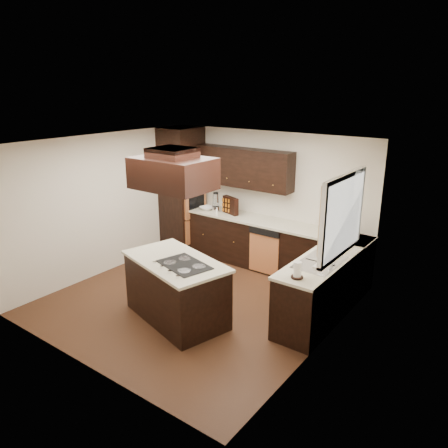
{
  "coord_description": "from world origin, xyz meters",
  "views": [
    {
      "loc": [
        4.06,
        -4.78,
        3.3
      ],
      "look_at": [
        0.1,
        0.6,
        1.15
      ],
      "focal_mm": 35.0,
      "sensor_mm": 36.0,
      "label": 1
    }
  ],
  "objects_px": {
    "island": "(176,291)",
    "spice_rack": "(231,205)",
    "range_hood": "(173,173)",
    "oven_column": "(182,198)"
  },
  "relations": [
    {
      "from": "island",
      "to": "spice_rack",
      "type": "relative_size",
      "value": 3.93
    },
    {
      "from": "island",
      "to": "oven_column",
      "type": "bearing_deg",
      "value": 145.09
    },
    {
      "from": "oven_column",
      "to": "range_hood",
      "type": "relative_size",
      "value": 2.02
    },
    {
      "from": "island",
      "to": "range_hood",
      "type": "distance_m",
      "value": 1.72
    },
    {
      "from": "oven_column",
      "to": "island",
      "type": "xyz_separation_m",
      "value": [
        1.88,
        -2.28,
        -0.62
      ]
    },
    {
      "from": "oven_column",
      "to": "range_hood",
      "type": "distance_m",
      "value": 3.13
    },
    {
      "from": "oven_column",
      "to": "island",
      "type": "bearing_deg",
      "value": -50.49
    },
    {
      "from": "range_hood",
      "to": "spice_rack",
      "type": "bearing_deg",
      "value": 106.98
    },
    {
      "from": "spice_rack",
      "to": "island",
      "type": "bearing_deg",
      "value": -53.44
    },
    {
      "from": "oven_column",
      "to": "spice_rack",
      "type": "relative_size",
      "value": 5.38
    }
  ]
}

